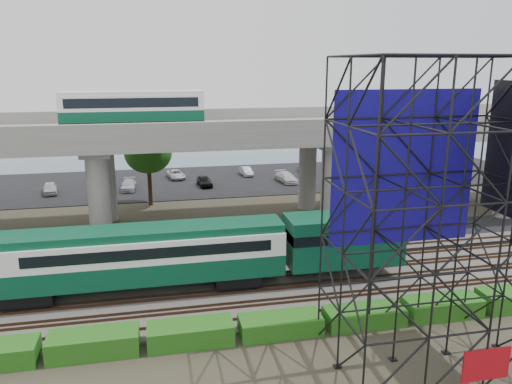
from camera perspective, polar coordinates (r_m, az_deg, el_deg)
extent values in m
plane|color=#474233|center=(32.61, -0.89, -12.28)|extent=(140.00, 140.00, 0.00)
cube|color=slate|center=(34.34, -1.53, -10.66)|extent=(90.00, 12.00, 0.20)
cube|color=black|center=(42.11, -3.62, -5.91)|extent=(90.00, 5.00, 0.08)
cube|color=black|center=(64.53, -6.63, 1.25)|extent=(90.00, 18.00, 0.08)
cube|color=#3F4F68|center=(86.04, -8.01, 4.50)|extent=(140.00, 40.00, 0.03)
cube|color=#472D1E|center=(30.12, 0.12, -14.09)|extent=(90.00, 0.08, 0.16)
cube|color=#472D1E|center=(31.37, -0.44, -12.85)|extent=(90.00, 0.08, 0.16)
cube|color=#472D1E|center=(31.86, -0.64, -12.40)|extent=(90.00, 0.08, 0.16)
cube|color=#472D1E|center=(33.12, -1.13, -11.30)|extent=(90.00, 0.08, 0.16)
cube|color=#472D1E|center=(33.62, -1.31, -10.89)|extent=(90.00, 0.08, 0.16)
cube|color=#472D1E|center=(34.91, -1.75, -9.90)|extent=(90.00, 0.08, 0.16)
cube|color=#472D1E|center=(35.41, -1.91, -9.53)|extent=(90.00, 0.08, 0.16)
cube|color=#472D1E|center=(36.71, -2.31, -8.64)|extent=(90.00, 0.08, 0.16)
cube|color=#472D1E|center=(37.22, -2.45, -8.30)|extent=(90.00, 0.08, 0.16)
cube|color=#472D1E|center=(38.54, -2.80, -7.49)|extent=(90.00, 0.08, 0.16)
cube|color=black|center=(34.53, -24.43, -10.60)|extent=(3.00, 2.20, 0.90)
cube|color=black|center=(33.98, -2.24, -9.63)|extent=(3.00, 2.20, 0.90)
cube|color=#0A472E|center=(33.17, -13.52, -8.50)|extent=(19.00, 3.00, 1.40)
cube|color=white|center=(32.65, -13.67, -6.15)|extent=(19.00, 3.00, 1.50)
cube|color=#0A472E|center=(32.32, -13.78, -4.49)|extent=(19.00, 2.60, 0.50)
cube|color=black|center=(32.60, -11.91, -5.99)|extent=(15.00, 3.06, 0.70)
cube|color=#0A472E|center=(35.10, 9.94, -5.26)|extent=(8.00, 3.00, 3.40)
cube|color=#9E9B93|center=(45.35, -4.80, 6.71)|extent=(80.00, 12.00, 1.20)
cube|color=#9E9B93|center=(39.55, -3.79, 7.27)|extent=(80.00, 0.50, 1.10)
cube|color=#9E9B93|center=(50.89, -5.64, 8.83)|extent=(80.00, 0.50, 1.10)
cylinder|color=#9E9B93|center=(42.71, -17.50, -0.70)|extent=(1.80, 1.80, 8.00)
cylinder|color=#9E9B93|center=(49.49, -16.77, 1.38)|extent=(1.80, 1.80, 8.00)
cube|color=#9E9B93|center=(45.38, -17.45, 4.95)|extent=(2.40, 9.00, 0.60)
cylinder|color=#9E9B93|center=(45.20, 8.57, 0.63)|extent=(1.80, 1.80, 8.00)
cylinder|color=#9E9B93|center=(51.65, 5.90, 2.45)|extent=(1.80, 1.80, 8.00)
cube|color=#9E9B93|center=(47.73, 7.29, 5.94)|extent=(2.40, 9.00, 0.60)
cylinder|color=#9E9B93|center=(54.08, 26.78, 1.50)|extent=(1.80, 1.80, 8.00)
cylinder|color=#9E9B93|center=(59.57, 22.67, 3.01)|extent=(1.80, 1.80, 8.00)
cube|color=#9E9B93|center=(56.21, 25.02, 5.98)|extent=(2.40, 9.00, 0.60)
cube|color=black|center=(44.93, -13.75, 7.50)|extent=(12.00, 2.50, 0.70)
cube|color=#0A472E|center=(44.84, -13.81, 8.51)|extent=(12.00, 2.50, 0.90)
cube|color=white|center=(44.75, -13.90, 9.91)|extent=(12.00, 2.50, 1.30)
cube|color=black|center=(44.75, -13.90, 9.98)|extent=(11.00, 2.56, 0.80)
cube|color=white|center=(44.70, -13.96, 10.93)|extent=(12.00, 2.40, 0.30)
cube|color=#140C84|center=(27.50, 16.58, 2.59)|extent=(8.10, 0.08, 8.25)
cube|color=#AC0C16|center=(26.38, 24.80, -17.47)|extent=(2.40, 0.08, 1.60)
cube|color=black|center=(28.40, 18.20, -17.35)|extent=(9.36, 6.36, 0.08)
cube|color=#185212|center=(28.31, -18.05, -16.14)|extent=(4.60, 1.80, 1.20)
cube|color=#185212|center=(28.14, -7.49, -15.74)|extent=(4.60, 1.80, 1.15)
cube|color=#185212|center=(28.86, 2.80, -14.93)|extent=(4.60, 1.80, 1.03)
cube|color=#185212|center=(30.38, 12.24, -13.69)|extent=(4.60, 1.80, 1.01)
cube|color=#185212|center=(32.58, 20.50, -12.20)|extent=(4.60, 1.80, 1.12)
cylinder|color=#382314|center=(47.11, 13.07, -1.03)|extent=(0.44, 0.44, 4.80)
ellipsoid|color=#185212|center=(46.38, 13.29, 2.78)|extent=(4.94, 4.94, 4.18)
cylinder|color=#382314|center=(54.02, -12.05, 1.00)|extent=(0.44, 0.44, 4.80)
ellipsoid|color=#185212|center=(53.39, -12.23, 4.34)|extent=(4.94, 4.94, 4.18)
imported|color=black|center=(42.47, -17.41, -5.25)|extent=(5.93, 4.01, 1.51)
imported|color=silver|center=(62.37, -22.47, 0.41)|extent=(2.16, 3.97, 1.28)
imported|color=gray|center=(66.48, -17.58, 1.60)|extent=(1.69, 3.65, 1.16)
imported|color=#B0B1B8|center=(61.31, -14.37, 0.79)|extent=(1.73, 4.08, 1.17)
imported|color=silver|center=(66.18, -9.14, 2.02)|extent=(2.56, 4.24, 1.10)
imported|color=black|center=(61.51, -5.91, 1.26)|extent=(1.87, 3.83, 1.26)
imported|color=#9FA2A6|center=(67.22, -1.13, 2.40)|extent=(1.53, 3.48, 1.11)
imported|color=silver|center=(63.38, 3.49, 1.70)|extent=(2.41, 4.54, 1.25)
imported|color=gray|center=(69.24, 5.75, 2.69)|extent=(2.53, 4.31, 1.13)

